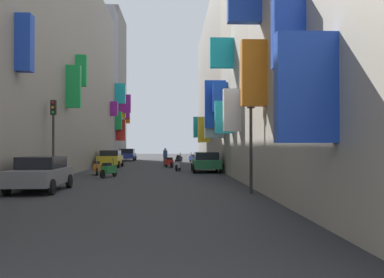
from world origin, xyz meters
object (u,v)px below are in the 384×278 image
scooter_black (179,159)px  parked_car_blue (128,154)px  scooter_blue (193,158)px  scooter_green (109,169)px  pedestrian_crossing (118,157)px  traffic_light_far_corner (251,122)px  traffic_light_near_corner (53,126)px  parked_car_grey (41,173)px  scooter_silver (178,165)px  parked_car_green (206,161)px  scooter_red (169,162)px  pedestrian_near_left (165,157)px  parked_car_yellow (110,158)px  scooter_orange (97,168)px

scooter_black → parked_car_blue: bearing=130.0°
scooter_blue → scooter_black: size_ratio=1.00×
scooter_green → pedestrian_crossing: pedestrian_crossing is taller
traffic_light_far_corner → scooter_blue: bearing=91.5°
traffic_light_near_corner → scooter_black: bearing=74.6°
parked_car_grey → scooter_silver: parked_car_grey is taller
parked_car_green → traffic_light_far_corner: bearing=-87.1°
parked_car_grey → scooter_green: parked_car_grey is taller
pedestrian_crossing → traffic_light_far_corner: 26.49m
scooter_red → pedestrian_crossing: 6.44m
parked_car_green → scooter_blue: parked_car_green is taller
scooter_green → pedestrian_near_left: (3.01, 14.40, 0.35)m
parked_car_yellow → scooter_green: parked_car_yellow is taller
scooter_orange → scooter_green: 2.54m
parked_car_green → traffic_light_near_corner: 11.97m
scooter_green → scooter_red: same height
parked_car_grey → scooter_silver: (5.70, 14.52, -0.28)m
pedestrian_crossing → scooter_green: bearing=-84.9°
scooter_orange → traffic_light_near_corner: traffic_light_near_corner is taller
scooter_orange → traffic_light_far_corner: bearing=-55.6°
scooter_silver → scooter_red: size_ratio=1.10×
parked_car_green → scooter_silver: size_ratio=2.38×
parked_car_yellow → scooter_orange: size_ratio=2.24×
scooter_orange → pedestrian_near_left: size_ratio=1.12×
parked_car_green → traffic_light_near_corner: size_ratio=1.07×
scooter_red → pedestrian_near_left: (-0.37, 2.71, 0.35)m
traffic_light_near_corner → traffic_light_far_corner: traffic_light_near_corner is taller
scooter_orange → parked_car_green: bearing=21.5°
parked_car_blue → scooter_green: size_ratio=2.09×
scooter_silver → scooter_orange: bearing=-140.3°
pedestrian_crossing → pedestrian_near_left: bearing=-19.4°
parked_car_green → scooter_red: parked_car_green is taller
scooter_orange → pedestrian_near_left: 12.77m
scooter_orange → scooter_black: bearing=74.1°
scooter_green → traffic_light_far_corner: traffic_light_far_corner is taller
parked_car_blue → scooter_orange: 26.39m
parked_car_blue → scooter_green: bearing=-86.3°
scooter_blue → scooter_red: 12.21m
parked_car_grey → traffic_light_near_corner: size_ratio=1.01×
parked_car_grey → pedestrian_near_left: size_ratio=2.59×
parked_car_blue → scooter_orange: parked_car_blue is taller
parked_car_grey → scooter_green: size_ratio=2.26×
parked_car_grey → pedestrian_crossing: bearing=89.6°
scooter_orange → scooter_red: size_ratio=1.07×
parked_car_grey → traffic_light_near_corner: bearing=99.3°
pedestrian_crossing → traffic_light_far_corner: bearing=-71.9°
parked_car_green → pedestrian_crossing: size_ratio=2.76×
parked_car_yellow → pedestrian_crossing: 3.70m
parked_car_grey → pedestrian_crossing: 23.89m
parked_car_blue → scooter_blue: parked_car_blue is taller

